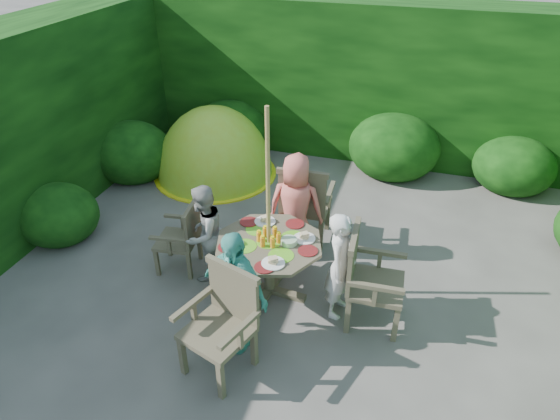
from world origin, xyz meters
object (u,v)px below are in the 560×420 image
(garden_chair_back, at_px, (305,203))
(dome_tent, at_px, (216,174))
(parasol_pole, at_px, (268,209))
(child_front, at_px, (235,290))
(garden_chair_left, at_px, (183,236))
(child_back, at_px, (296,207))
(child_right, at_px, (341,266))
(patio_table, at_px, (269,250))
(garden_chair_right, at_px, (368,278))
(child_left, at_px, (204,233))
(garden_chair_front, at_px, (223,321))

(garden_chair_back, relative_size, dome_tent, 0.46)
(parasol_pole, bearing_deg, child_front, -95.22)
(garden_chair_left, relative_size, child_back, 0.63)
(child_right, bearing_deg, patio_table, 91.33)
(garden_chair_right, relative_size, garden_chair_back, 0.97)
(patio_table, distance_m, child_left, 0.80)
(parasol_pole, relative_size, garden_chair_back, 2.07)
(patio_table, xyz_separation_m, child_left, (-0.80, 0.07, 0.01))
(parasol_pole, bearing_deg, garden_chair_right, -5.90)
(garden_chair_front, xyz_separation_m, child_right, (0.88, 1.02, 0.07))
(child_right, distance_m, child_back, 1.13)
(garden_chair_back, relative_size, child_left, 0.90)
(patio_table, height_order, parasol_pole, parasol_pole)
(child_left, bearing_deg, garden_chair_front, 41.65)
(garden_chair_right, distance_m, child_left, 1.89)
(garden_chair_left, height_order, child_back, child_back)
(patio_table, xyz_separation_m, child_back, (0.07, 0.80, 0.09))
(garden_chair_left, xyz_separation_m, garden_chair_front, (1.02, -1.21, 0.09))
(garden_chair_left, bearing_deg, child_front, 40.86)
(patio_table, distance_m, parasol_pole, 0.52)
(child_back, relative_size, child_front, 1.02)
(dome_tent, bearing_deg, garden_chair_back, -53.31)
(garden_chair_right, relative_size, garden_chair_front, 1.02)
(patio_table, height_order, garden_chair_front, garden_chair_front)
(child_back, xyz_separation_m, dome_tent, (-1.80, 1.64, -0.67))
(parasol_pole, height_order, garden_chair_back, parasol_pole)
(parasol_pole, distance_m, child_right, 0.94)
(parasol_pole, xyz_separation_m, garden_chair_front, (-0.08, -1.09, -0.56))
(patio_table, distance_m, garden_chair_right, 1.09)
(garden_chair_front, xyz_separation_m, child_front, (0.01, 0.29, 0.12))
(child_front, bearing_deg, parasol_pole, 106.23)
(garden_chair_right, height_order, garden_chair_back, garden_chair_back)
(dome_tent, bearing_deg, garden_chair_left, -91.81)
(garden_chair_right, height_order, child_right, child_right)
(garden_chair_right, bearing_deg, parasol_pole, 81.24)
(garden_chair_left, xyz_separation_m, child_right, (1.90, -0.19, 0.15))
(patio_table, height_order, child_front, child_front)
(parasol_pole, xyz_separation_m, dome_tent, (-1.72, 2.44, -1.10))
(garden_chair_back, distance_m, dome_tent, 2.35)
(garden_chair_left, distance_m, garden_chair_front, 1.58)
(patio_table, relative_size, child_right, 1.06)
(child_front, xyz_separation_m, dome_tent, (-1.65, 3.23, -0.66))
(garden_chair_left, distance_m, dome_tent, 2.44)
(parasol_pole, xyz_separation_m, child_back, (0.07, 0.80, -0.43))
(garden_chair_right, xyz_separation_m, child_left, (-1.88, 0.18, 0.04))
(garden_chair_front, bearing_deg, child_right, 67.86)
(child_right, bearing_deg, child_front, 136.40)
(garden_chair_left, relative_size, child_left, 0.72)
(garden_chair_back, bearing_deg, patio_table, 81.75)
(garden_chair_back, distance_m, child_right, 1.34)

